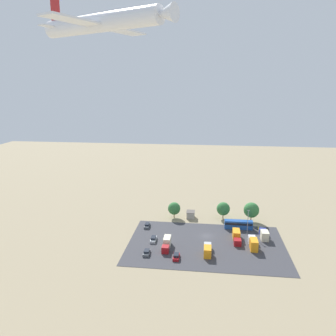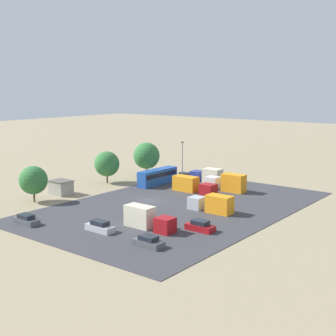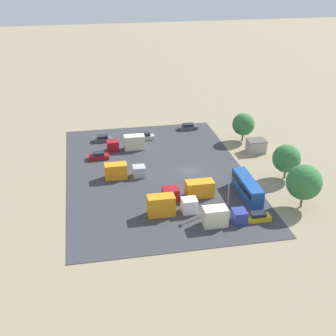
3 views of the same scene
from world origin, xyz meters
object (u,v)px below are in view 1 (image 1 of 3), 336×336
(shed_building, at_px, (191,215))
(parked_car_2, at_px, (176,257))
(parked_car_0, at_px, (147,252))
(parked_truck_2, at_px, (253,243))
(parked_truck_3, at_px, (237,236))
(parked_truck_4, at_px, (264,234))
(parked_car_1, at_px, (261,229))
(parked_truck_1, at_px, (208,250))
(parked_car_3, at_px, (153,239))
(parked_car_4, at_px, (147,225))
(bus, at_px, (238,224))
(airplane, at_px, (104,22))
(parked_truck_0, at_px, (167,244))

(shed_building, relative_size, parked_car_2, 0.95)
(parked_car_0, bearing_deg, parked_car_2, 171.03)
(shed_building, height_order, parked_truck_2, parked_truck_2)
(shed_building, distance_m, parked_car_2, 34.58)
(parked_car_2, height_order, parked_truck_3, parked_truck_3)
(parked_car_2, bearing_deg, parked_truck_4, -148.50)
(parked_truck_3, bearing_deg, parked_truck_4, -164.68)
(parked_car_1, distance_m, parked_truck_1, 28.60)
(parked_truck_1, bearing_deg, parked_car_3, 159.41)
(parked_car_2, distance_m, parked_car_3, 14.57)
(parked_car_3, height_order, parked_car_4, parked_car_3)
(parked_truck_3, bearing_deg, parked_car_0, 25.25)
(shed_building, xyz_separation_m, parked_car_4, (16.25, 11.62, -0.71))
(bus, relative_size, airplane, 0.36)
(parked_car_0, relative_size, parked_car_1, 0.98)
(shed_building, height_order, parked_truck_0, parked_truck_0)
(parked_truck_0, xyz_separation_m, parked_truck_4, (-33.81, -11.43, -0.04))
(parked_truck_0, bearing_deg, parked_truck_4, -161.32)
(parked_car_0, bearing_deg, parked_truck_3, -154.75)
(bus, bearing_deg, parked_car_1, 82.31)
(shed_building, distance_m, parked_car_0, 35.20)
(parked_truck_0, height_order, parked_truck_3, parked_truck_0)
(parked_car_4, bearing_deg, parked_car_0, 100.21)
(shed_building, bearing_deg, parked_car_2, 85.68)
(bus, xyz_separation_m, parked_truck_2, (-3.64, 15.18, -0.13))
(parked_truck_3, relative_size, parked_truck_4, 1.28)
(parked_truck_1, bearing_deg, parked_car_1, 45.44)
(parked_car_2, distance_m, airplane, 70.94)
(parked_car_4, distance_m, airplane, 82.11)
(bus, xyz_separation_m, parked_car_3, (30.66, 14.36, -1.10))
(parked_car_3, xyz_separation_m, parked_truck_1, (-19.02, 7.14, 0.71))
(parked_truck_0, bearing_deg, parked_car_3, -39.86)
(bus, xyz_separation_m, airplane, (32.75, 54.21, 62.83))
(bus, bearing_deg, parked_truck_0, -53.51)
(parked_truck_1, xyz_separation_m, airplane, (21.11, 32.71, 63.22))
(parked_truck_0, bearing_deg, parked_car_1, -152.45)
(parked_car_4, height_order, parked_truck_3, parked_truck_3)
(bus, relative_size, parked_car_4, 2.27)
(shed_building, xyz_separation_m, parked_truck_4, (-27.27, 16.17, 0.10))
(shed_building, bearing_deg, parked_truck_0, 76.68)
(parked_truck_0, xyz_separation_m, airplane, (7.38, 35.44, 63.12))
(parked_car_0, bearing_deg, parked_truck_4, -157.11)
(parked_car_1, distance_m, parked_truck_3, 13.33)
(parked_car_3, bearing_deg, parked_truck_1, 159.41)
(parked_car_3, relative_size, parked_truck_3, 0.50)
(parked_truck_3, bearing_deg, parked_truck_2, 134.86)
(parked_car_0, distance_m, parked_truck_4, 43.09)
(parked_truck_3, xyz_separation_m, airplane, (31.29, 44.16, 63.23))
(parked_car_1, relative_size, parked_truck_2, 0.51)
(parked_truck_2, distance_m, parked_truck_3, 7.24)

